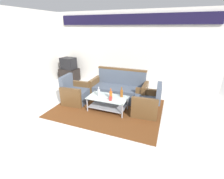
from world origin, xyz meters
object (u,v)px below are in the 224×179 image
coffee_table (108,102)px  tv_stand (70,74)px  bottle_clear (99,93)px  television (68,63)px  armchair_left (75,94)px  bottle_brown (122,93)px  couch (119,90)px  cup (110,99)px  bottle_orange (111,95)px  armchair_right (147,104)px

coffee_table → tv_stand: size_ratio=1.38×
bottle_clear → television: bearing=140.8°
armchair_left → bottle_brown: size_ratio=2.95×
tv_stand → television: television is taller
couch → cup: bearing=95.4°
bottle_orange → television: bearing=144.4°
couch → bottle_orange: bearing=93.7°
couch → coffee_table: bearing=86.7°
couch → cup: (0.11, -1.02, 0.14)m
armchair_left → bottle_orange: armchair_left is taller
tv_stand → armchair_left: bearing=-50.4°
armchair_left → television: 2.38m
bottle_brown → television: television is taller
coffee_table → bottle_clear: (-0.26, -0.01, 0.24)m
coffee_table → tv_stand: tv_stand is taller
armchair_left → cup: size_ratio=8.50×
couch → bottle_brown: size_ratio=6.28×
couch → bottle_clear: 0.94m
couch → television: bearing=-22.3°
armchair_right → bottle_clear: bearing=96.5°
armchair_right → bottle_brown: 0.74m
armchair_right → bottle_orange: bearing=102.0°
armchair_left → cup: armchair_left is taller
couch → cup: 1.04m
bottle_brown → tv_stand: bearing=149.5°
bottle_clear → tv_stand: size_ratio=0.34×
coffee_table → bottle_clear: 0.36m
armchair_left → bottle_orange: size_ratio=2.99×
cup → tv_stand: bearing=143.2°
armchair_right → television: television is taller
armchair_left → tv_stand: bearing=-144.8°
armchair_right → tv_stand: bearing=61.3°
couch → television: television is taller
coffee_table → bottle_brown: bearing=25.6°
armchair_right → bottle_brown: (-0.70, -0.07, 0.23)m
bottle_orange → bottle_brown: (0.24, 0.20, 0.00)m
armchair_right → cup: (-0.90, -0.40, 0.17)m
armchair_right → coffee_table: size_ratio=0.77×
coffee_table → television: (-2.63, 1.92, 0.49)m
armchair_right → bottle_brown: bearing=91.6°
coffee_table → bottle_orange: bottle_orange is taller
tv_stand → bottle_brown: bearing=-30.5°
coffee_table → cup: (0.15, -0.16, 0.19)m
armchair_left → bottle_orange: 1.28m
coffee_table → armchair_right: bearing=12.7°
couch → bottle_orange: (0.07, -0.89, 0.20)m
bottle_clear → tv_stand: bottle_clear is taller
bottle_orange → television: television is taller
bottle_orange → cup: bearing=-72.3°
tv_stand → cup: bearing=-36.8°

